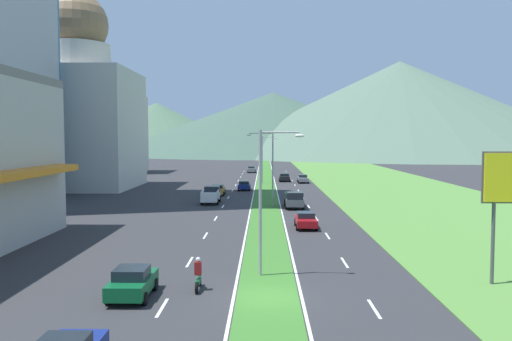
% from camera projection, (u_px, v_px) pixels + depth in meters
% --- Properties ---
extents(ground_plane, '(600.00, 600.00, 0.00)m').
position_uv_depth(ground_plane, '(268.00, 298.00, 26.56)').
color(ground_plane, '#2D2D30').
extents(grass_median, '(3.20, 240.00, 0.06)m').
position_uv_depth(grass_median, '(265.00, 187.00, 86.43)').
color(grass_median, '#387028').
rests_on(grass_median, ground_plane).
extents(grass_verge_right, '(24.00, 240.00, 0.06)m').
position_uv_depth(grass_verge_right, '(390.00, 187.00, 86.10)').
color(grass_verge_right, '#518438').
rests_on(grass_verge_right, ground_plane).
extents(lane_dash_left_2, '(0.16, 2.80, 0.01)m').
position_uv_depth(lane_dash_left_2, '(162.00, 308.00, 25.11)').
color(lane_dash_left_2, silver).
rests_on(lane_dash_left_2, ground_plane).
extents(lane_dash_left_3, '(0.16, 2.80, 0.01)m').
position_uv_depth(lane_dash_left_3, '(190.00, 262.00, 34.33)').
color(lane_dash_left_3, silver).
rests_on(lane_dash_left_3, ground_plane).
extents(lane_dash_left_4, '(0.16, 2.80, 0.01)m').
position_uv_depth(lane_dash_left_4, '(205.00, 236.00, 43.54)').
color(lane_dash_left_4, silver).
rests_on(lane_dash_left_4, ground_plane).
extents(lane_dash_left_5, '(0.16, 2.80, 0.01)m').
position_uv_depth(lane_dash_left_5, '(216.00, 218.00, 52.76)').
color(lane_dash_left_5, silver).
rests_on(lane_dash_left_5, ground_plane).
extents(lane_dash_left_6, '(0.16, 2.80, 0.01)m').
position_uv_depth(lane_dash_left_6, '(223.00, 206.00, 61.97)').
color(lane_dash_left_6, silver).
rests_on(lane_dash_left_6, ground_plane).
extents(lane_dash_left_7, '(0.16, 2.80, 0.01)m').
position_uv_depth(lane_dash_left_7, '(228.00, 197.00, 71.19)').
color(lane_dash_left_7, silver).
rests_on(lane_dash_left_7, ground_plane).
extents(lane_dash_left_8, '(0.16, 2.80, 0.01)m').
position_uv_depth(lane_dash_left_8, '(232.00, 191.00, 80.40)').
color(lane_dash_left_8, silver).
rests_on(lane_dash_left_8, ground_plane).
extents(lane_dash_left_9, '(0.16, 2.80, 0.01)m').
position_uv_depth(lane_dash_left_9, '(236.00, 185.00, 89.61)').
color(lane_dash_left_9, silver).
rests_on(lane_dash_left_9, ground_plane).
extents(lane_dash_left_10, '(0.16, 2.80, 0.01)m').
position_uv_depth(lane_dash_left_10, '(238.00, 181.00, 98.83)').
color(lane_dash_left_10, silver).
rests_on(lane_dash_left_10, ground_plane).
extents(lane_dash_left_11, '(0.16, 2.80, 0.01)m').
position_uv_depth(lane_dash_left_11, '(241.00, 177.00, 108.04)').
color(lane_dash_left_11, silver).
rests_on(lane_dash_left_11, ground_plane).
extents(lane_dash_left_12, '(0.16, 2.80, 0.01)m').
position_uv_depth(lane_dash_left_12, '(242.00, 174.00, 117.26)').
color(lane_dash_left_12, silver).
rests_on(lane_dash_left_12, ground_plane).
extents(lane_dash_left_13, '(0.16, 2.80, 0.01)m').
position_uv_depth(lane_dash_left_13, '(244.00, 171.00, 126.47)').
color(lane_dash_left_13, silver).
rests_on(lane_dash_left_13, ground_plane).
extents(lane_dash_right_2, '(0.16, 2.80, 0.01)m').
position_uv_depth(lane_dash_right_2, '(374.00, 309.00, 24.95)').
color(lane_dash_right_2, silver).
rests_on(lane_dash_right_2, ground_plane).
extents(lane_dash_right_3, '(0.16, 2.80, 0.01)m').
position_uv_depth(lane_dash_right_3, '(345.00, 263.00, 34.17)').
color(lane_dash_right_3, silver).
rests_on(lane_dash_right_3, ground_plane).
extents(lane_dash_right_4, '(0.16, 2.80, 0.01)m').
position_uv_depth(lane_dash_right_4, '(328.00, 236.00, 43.38)').
color(lane_dash_right_4, silver).
rests_on(lane_dash_right_4, ground_plane).
extents(lane_dash_right_5, '(0.16, 2.80, 0.01)m').
position_uv_depth(lane_dash_right_5, '(316.00, 219.00, 52.59)').
color(lane_dash_right_5, silver).
rests_on(lane_dash_right_5, ground_plane).
extents(lane_dash_right_6, '(0.16, 2.80, 0.01)m').
position_uv_depth(lane_dash_right_6, '(309.00, 207.00, 61.81)').
color(lane_dash_right_6, silver).
rests_on(lane_dash_right_6, ground_plane).
extents(lane_dash_right_7, '(0.16, 2.80, 0.01)m').
position_uv_depth(lane_dash_right_7, '(303.00, 198.00, 71.02)').
color(lane_dash_right_7, silver).
rests_on(lane_dash_right_7, ground_plane).
extents(lane_dash_right_8, '(0.16, 2.80, 0.01)m').
position_uv_depth(lane_dash_right_8, '(299.00, 191.00, 80.24)').
color(lane_dash_right_8, silver).
rests_on(lane_dash_right_8, ground_plane).
extents(lane_dash_right_9, '(0.16, 2.80, 0.01)m').
position_uv_depth(lane_dash_right_9, '(295.00, 185.00, 89.45)').
color(lane_dash_right_9, silver).
rests_on(lane_dash_right_9, ground_plane).
extents(lane_dash_right_10, '(0.16, 2.80, 0.01)m').
position_uv_depth(lane_dash_right_10, '(292.00, 181.00, 98.66)').
color(lane_dash_right_10, silver).
rests_on(lane_dash_right_10, ground_plane).
extents(lane_dash_right_11, '(0.16, 2.80, 0.01)m').
position_uv_depth(lane_dash_right_11, '(290.00, 177.00, 107.88)').
color(lane_dash_right_11, silver).
rests_on(lane_dash_right_11, ground_plane).
extents(lane_dash_right_12, '(0.16, 2.80, 0.01)m').
position_uv_depth(lane_dash_right_12, '(288.00, 174.00, 117.09)').
color(lane_dash_right_12, silver).
rests_on(lane_dash_right_12, ground_plane).
extents(lane_dash_right_13, '(0.16, 2.80, 0.01)m').
position_uv_depth(lane_dash_right_13, '(286.00, 171.00, 126.31)').
color(lane_dash_right_13, silver).
rests_on(lane_dash_right_13, ground_plane).
extents(edge_line_median_left, '(0.16, 240.00, 0.01)m').
position_uv_depth(edge_line_median_left, '(255.00, 187.00, 86.46)').
color(edge_line_median_left, silver).
rests_on(edge_line_median_left, ground_plane).
extents(edge_line_median_right, '(0.16, 240.00, 0.01)m').
position_uv_depth(edge_line_median_right, '(276.00, 187.00, 86.40)').
color(edge_line_median_right, silver).
rests_on(edge_line_median_right, ground_plane).
extents(domed_building, '(18.39, 18.39, 31.51)m').
position_uv_depth(domed_building, '(77.00, 110.00, 84.49)').
color(domed_building, beige).
rests_on(domed_building, ground_plane).
extents(midrise_colored, '(14.04, 14.04, 18.01)m').
position_uv_depth(midrise_colored, '(112.00, 134.00, 121.23)').
color(midrise_colored, beige).
rests_on(midrise_colored, ground_plane).
extents(hill_far_left, '(124.80, 124.80, 29.62)m').
position_uv_depth(hill_far_left, '(157.00, 127.00, 323.51)').
color(hill_far_left, '#47664C').
rests_on(hill_far_left, ground_plane).
extents(hill_far_center, '(169.51, 169.51, 31.16)m').
position_uv_depth(hill_far_center, '(273.00, 123.00, 268.22)').
color(hill_far_center, '#3D5647').
rests_on(hill_far_center, ground_plane).
extents(hill_far_right, '(187.36, 187.36, 44.17)m').
position_uv_depth(hill_far_right, '(399.00, 108.00, 247.64)').
color(hill_far_right, '#516B56').
rests_on(hill_far_right, ground_plane).
extents(street_lamp_near, '(2.65, 0.40, 8.65)m').
position_uv_depth(street_lamp_near, '(265.00, 193.00, 30.49)').
color(street_lamp_near, '#99999E').
rests_on(street_lamp_near, ground_plane).
extents(street_lamp_mid, '(3.14, 0.30, 8.83)m').
position_uv_depth(street_lamp_mid, '(270.00, 164.00, 61.39)').
color(street_lamp_mid, '#99999E').
rests_on(street_lamp_mid, ground_plane).
extents(street_lamp_far, '(2.85, 0.39, 8.43)m').
position_uv_depth(street_lamp_far, '(264.00, 156.00, 92.35)').
color(street_lamp_far, '#99999E').
rests_on(street_lamp_far, ground_plane).
extents(car_0, '(2.03, 4.14, 1.50)m').
position_uv_depth(car_0, '(284.00, 177.00, 97.23)').
color(car_0, black).
rests_on(car_0, ground_plane).
extents(car_1, '(2.02, 4.03, 1.58)m').
position_uv_depth(car_1, '(132.00, 282.00, 26.70)').
color(car_1, '#0C5128').
rests_on(car_1, ground_plane).
extents(car_2, '(1.89, 4.77, 1.53)m').
position_uv_depth(car_2, '(218.00, 190.00, 73.98)').
color(car_2, '#C6842D').
rests_on(car_2, ground_plane).
extents(car_4, '(1.86, 4.73, 1.47)m').
position_uv_depth(car_4, '(303.00, 179.00, 94.31)').
color(car_4, slate).
rests_on(car_4, ground_plane).
extents(car_5, '(1.90, 4.16, 1.47)m').
position_uv_depth(car_5, '(251.00, 169.00, 121.61)').
color(car_5, slate).
rests_on(car_5, ground_plane).
extents(car_6, '(1.93, 4.13, 1.44)m').
position_uv_depth(car_6, '(306.00, 220.00, 47.13)').
color(car_6, maroon).
rests_on(car_6, ground_plane).
extents(car_8, '(1.91, 4.16, 1.44)m').
position_uv_depth(car_8, '(244.00, 185.00, 81.16)').
color(car_8, navy).
rests_on(car_8, ground_plane).
extents(pickup_truck_0, '(2.18, 5.40, 2.00)m').
position_uv_depth(pickup_truck_0, '(211.00, 195.00, 65.34)').
color(pickup_truck_0, silver).
rests_on(pickup_truck_0, ground_plane).
extents(pickup_truck_1, '(2.18, 5.40, 2.00)m').
position_uv_depth(pickup_truck_1, '(294.00, 200.00, 60.47)').
color(pickup_truck_1, '#515459').
rests_on(pickup_truck_1, ground_plane).
extents(motorcycle_rider, '(0.36, 2.00, 1.80)m').
position_uv_depth(motorcycle_rider, '(198.00, 276.00, 28.00)').
color(motorcycle_rider, black).
rests_on(motorcycle_rider, ground_plane).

